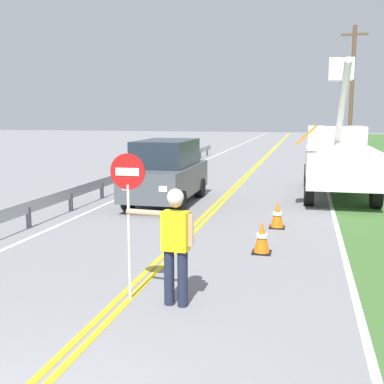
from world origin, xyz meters
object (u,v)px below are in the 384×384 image
flagger_worker (175,239)px  utility_bucket_truck (338,156)px  traffic_cone_mid (277,215)px  stop_sign_paddle (128,194)px  utility_pole_mid (352,89)px  traffic_cone_lead (262,238)px  oncoming_suv_nearest (167,172)px  utility_pole_far (342,99)px

flagger_worker → utility_bucket_truck: 11.92m
traffic_cone_mid → utility_bucket_truck: bearing=73.2°
flagger_worker → stop_sign_paddle: bearing=175.0°
utility_pole_mid → traffic_cone_lead: size_ratio=12.79×
stop_sign_paddle → traffic_cone_mid: bearing=70.0°
oncoming_suv_nearest → traffic_cone_mid: bearing=-35.3°
stop_sign_paddle → utility_pole_far: (5.88, 43.69, 2.79)m
utility_bucket_truck → utility_pole_far: (2.08, 32.24, 3.11)m
stop_sign_paddle → traffic_cone_lead: (1.81, 3.06, -1.37)m
utility_bucket_truck → traffic_cone_lead: size_ratio=9.75×
utility_pole_far → traffic_cone_lead: utility_pole_far is taller
flagger_worker → stop_sign_paddle: (-0.77, 0.07, 0.66)m
flagger_worker → utility_pole_far: bearing=83.3°
stop_sign_paddle → utility_pole_mid: size_ratio=0.26×
flagger_worker → oncoming_suv_nearest: bearing=107.4°
utility_bucket_truck → flagger_worker: bearing=-104.7°
flagger_worker → oncoming_suv_nearest: oncoming_suv_nearest is taller
utility_pole_far → traffic_cone_lead: 41.05m
flagger_worker → traffic_cone_lead: bearing=71.7°
traffic_cone_lead → utility_pole_mid: bearing=81.6°
traffic_cone_mid → oncoming_suv_nearest: bearing=144.7°
stop_sign_paddle → traffic_cone_lead: 3.81m
flagger_worker → utility_pole_mid: (4.81, 28.74, 3.62)m
stop_sign_paddle → oncoming_suv_nearest: bearing=102.5°
flagger_worker → stop_sign_paddle: 1.02m
utility_pole_mid → utility_pole_far: utility_pole_mid is taller
traffic_cone_lead → stop_sign_paddle: bearing=-120.5°
traffic_cone_mid → stop_sign_paddle: bearing=-110.0°
utility_bucket_truck → utility_pole_mid: size_ratio=0.76×
oncoming_suv_nearest → traffic_cone_mid: oncoming_suv_nearest is taller
utility_bucket_truck → oncoming_suv_nearest: bearing=-149.4°
utility_bucket_truck → oncoming_suv_nearest: (-5.61, -3.31, -0.34)m
oncoming_suv_nearest → utility_pole_far: 36.53m
utility_pole_mid → traffic_cone_lead: bearing=-98.4°
stop_sign_paddle → flagger_worker: bearing=-5.0°
stop_sign_paddle → traffic_cone_mid: size_ratio=3.33×
flagger_worker → traffic_cone_mid: size_ratio=2.61×
stop_sign_paddle → utility_pole_mid: bearing=79.0°
traffic_cone_lead → traffic_cone_mid: 2.40m
oncoming_suv_nearest → utility_pole_far: (7.69, 35.55, 3.44)m
utility_bucket_truck → traffic_cone_mid: 6.36m
flagger_worker → utility_bucket_truck: utility_bucket_truck is taller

